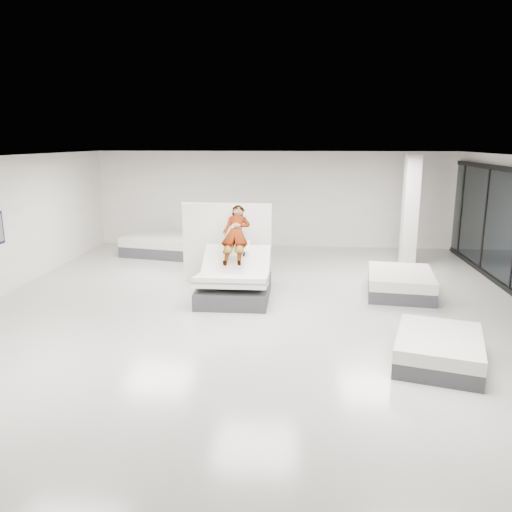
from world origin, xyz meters
name	(u,v)px	position (x,y,z in m)	size (l,w,h in m)	color
room	(255,239)	(0.00, 0.00, 1.60)	(14.00, 14.04, 3.20)	#ADABA4
hero_bed	(235,282)	(-0.57, 1.06, 0.39)	(1.59, 2.09, 1.22)	#39393E
person	(236,242)	(-0.57, 1.38, 1.25)	(0.62, 0.41, 1.71)	slate
remote	(244,254)	(-0.35, 1.03, 1.05)	(0.05, 0.14, 0.03)	black
divider_panel	(227,243)	(-0.92, 2.39, 1.01)	(2.23, 0.10, 2.03)	white
flat_bed_right_far	(400,283)	(3.28, 1.73, 0.27)	(1.68, 2.10, 0.53)	#39393E
flat_bed_right_near	(439,349)	(3.16, -2.07, 0.24)	(1.72, 2.02, 0.48)	#39393E
flat_bed_left_far	(163,245)	(-3.41, 5.39, 0.31)	(2.53, 2.10, 0.62)	#39393E
column	(410,211)	(4.00, 4.50, 1.60)	(0.40, 0.40, 3.20)	silver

